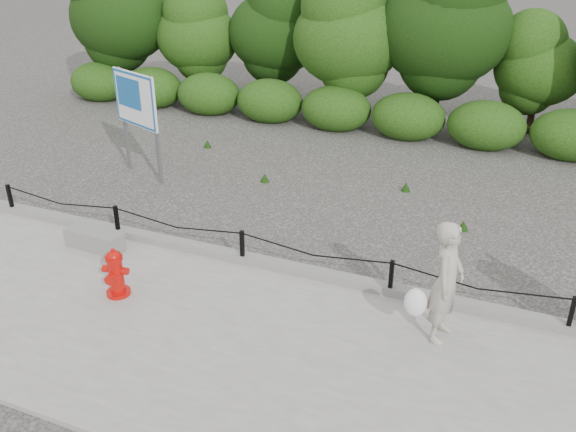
# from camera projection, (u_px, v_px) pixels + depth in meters

# --- Properties ---
(ground) EXTENTS (90.00, 90.00, 0.00)m
(ground) POSITION_uv_depth(u_px,v_px,m) (243.00, 267.00, 10.19)
(ground) COLOR #2D2B28
(ground) RESTS_ON ground
(sidewalk) EXTENTS (14.00, 4.00, 0.08)m
(sidewalk) POSITION_uv_depth(u_px,v_px,m) (179.00, 332.00, 8.52)
(sidewalk) COLOR gray
(sidewalk) RESTS_ON ground
(curb) EXTENTS (14.00, 0.22, 0.14)m
(curb) POSITION_uv_depth(u_px,v_px,m) (244.00, 258.00, 10.17)
(curb) COLOR slate
(curb) RESTS_ON sidewalk
(chain_barrier) EXTENTS (10.06, 0.06, 0.60)m
(chain_barrier) POSITION_uv_depth(u_px,v_px,m) (242.00, 243.00, 9.99)
(chain_barrier) COLOR black
(chain_barrier) RESTS_ON sidewalk
(treeline) EXTENTS (20.31, 3.58, 4.79)m
(treeline) POSITION_uv_depth(u_px,v_px,m) (391.00, 30.00, 16.39)
(treeline) COLOR black
(treeline) RESTS_ON ground
(fire_hydrant) EXTENTS (0.42, 0.44, 0.79)m
(fire_hydrant) POSITION_uv_depth(u_px,v_px,m) (116.00, 273.00, 9.14)
(fire_hydrant) COLOR #BB0C07
(fire_hydrant) RESTS_ON sidewalk
(pedestrian) EXTENTS (0.75, 0.68, 1.73)m
(pedestrian) POSITION_uv_depth(u_px,v_px,m) (445.00, 283.00, 8.01)
(pedestrian) COLOR #A7A08F
(pedestrian) RESTS_ON sidewalk
(concrete_block) EXTENTS (1.07, 0.41, 0.34)m
(concrete_block) POSITION_uv_depth(u_px,v_px,m) (95.00, 239.00, 10.55)
(concrete_block) COLOR slate
(concrete_block) RESTS_ON sidewalk
(advertising_sign) EXTENTS (1.39, 0.61, 2.36)m
(advertising_sign) POSITION_uv_depth(u_px,v_px,m) (136.00, 104.00, 13.09)
(advertising_sign) COLOR slate
(advertising_sign) RESTS_ON ground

